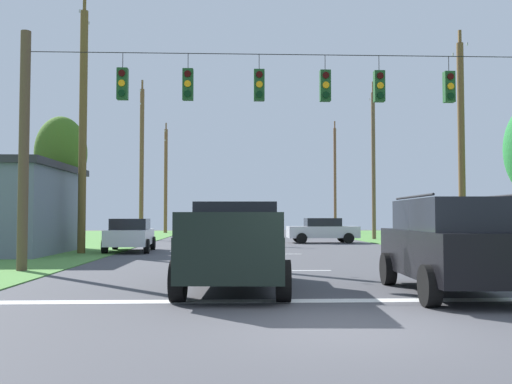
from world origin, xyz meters
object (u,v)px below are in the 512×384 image
Objects in this scene: utility_pole_mid_right at (461,144)px; utility_pole_far_right at (373,163)px; suv_black at (453,243)px; distant_car_crossing_white at (446,231)px; tree_roadside_left at (61,154)px; utility_pole_far_left at (83,129)px; utility_pole_distant_left at (166,179)px; distant_car_oncoming at (323,230)px; overhead_signal_span at (288,133)px; pickup_truck at (235,246)px; distant_car_far_parked at (130,235)px; utility_pole_near_left at (335,178)px; utility_pole_distant_right at (142,160)px.

utility_pole_far_right is (-0.15, 15.04, 0.62)m from utility_pole_mid_right.
suv_black is 1.13× the size of distant_car_crossing_white.
utility_pole_far_left is at bearing -58.97° from tree_roadside_left.
utility_pole_distant_left is (-16.75, 30.72, 0.48)m from utility_pole_mid_right.
tree_roadside_left is (-20.84, -4.29, 3.89)m from distant_car_crossing_white.
distant_car_crossing_white and distant_car_oncoming have the same top height.
suv_black is (2.94, -5.30, -3.08)m from overhead_signal_span.
overhead_signal_span is at bearing -43.55° from utility_pole_far_left.
pickup_truck is 43.15m from utility_pole_distant_left.
utility_pole_far_right reaches higher than distant_car_far_parked.
utility_pole_near_left reaches higher than distant_car_crossing_white.
suv_black is 44.52m from utility_pole_near_left.
utility_pole_far_left is (-18.94, -7.44, 4.68)m from distant_car_crossing_white.
suv_black is 0.43× the size of utility_pole_distant_right.
utility_pole_mid_right reaches higher than pickup_truck.
overhead_signal_span is at bearing -55.36° from distant_car_far_parked.
utility_pole_distant_left reaches higher than distant_car_oncoming.
distant_car_crossing_white is 0.38× the size of utility_pole_far_left.
suv_black is at bearing -49.61° from utility_pole_far_left.
pickup_truck is at bearing -110.77° from overhead_signal_span.
utility_pole_distant_right is 1.04× the size of utility_pole_distant_left.
utility_pole_far_right is (5.36, 27.83, 4.39)m from suv_black.
overhead_signal_span is 3.70× the size of distant_car_oncoming.
tree_roadside_left is (-1.84, -27.21, -0.63)m from utility_pole_distant_left.
tree_roadside_left is at bearing -123.94° from utility_pole_near_left.
overhead_signal_span reaches higher than tree_roadside_left.
distant_car_oncoming is 0.39× the size of utility_pole_far_left.
utility_pole_mid_right is at bearing -10.70° from tree_roadside_left.
utility_pole_far_left reaches higher than distant_car_far_parked.
utility_pole_far_right reaches higher than suv_black.
suv_black is 1.11× the size of distant_car_far_parked.
utility_pole_distant_left is at bearing 86.13° from tree_roadside_left.
overhead_signal_span is at bearing -77.73° from utility_pole_distant_left.
tree_roadside_left is (-10.15, 11.00, 0.54)m from overhead_signal_span.
pickup_truck is 0.49× the size of utility_pole_near_left.
distant_car_oncoming is 8.20m from utility_pole_far_right.
utility_pole_distant_left is (-16.60, 15.68, -0.14)m from utility_pole_far_right.
utility_pole_near_left is (0.17, 16.12, -0.02)m from utility_pole_far_right.
utility_pole_near_left is 33.34m from tree_roadside_left.
utility_pole_distant_left reaches higher than utility_pole_mid_right.
pickup_truck is 22.34m from distant_car_oncoming.
distant_car_far_parked is at bearing -82.76° from utility_pole_distant_right.
utility_pole_distant_left is 27.28m from tree_roadside_left.
pickup_truck is 0.49× the size of utility_pole_distant_right.
utility_pole_mid_right is 0.89× the size of utility_pole_near_left.
suv_black is at bearing -97.17° from utility_pole_near_left.
suv_black is at bearing -100.90° from utility_pole_far_right.
pickup_truck is 0.55× the size of utility_pole_mid_right.
suv_black is 0.44× the size of utility_pole_near_left.
distant_car_crossing_white is at bearing 57.77° from pickup_truck.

